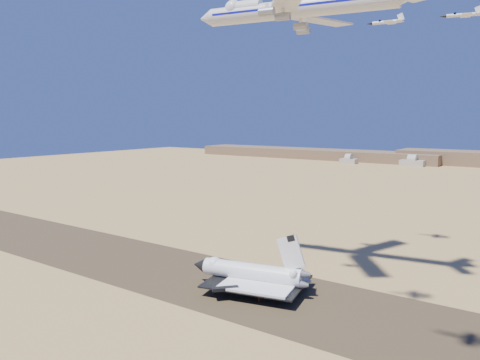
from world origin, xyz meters
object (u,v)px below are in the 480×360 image
Objects in this scene: crew_c at (260,299)px; chase_jet_f at (462,15)px; crew_b at (255,295)px; crew_a at (259,299)px; chase_jet_e at (387,22)px; shuttle at (251,274)px; carrier_747 at (291,9)px.

crew_c is 0.10× the size of chase_jet_f.
crew_b is 1.18× the size of crew_c.
chase_jet_e reaches higher than crew_a.
crew_c is 137.65m from chase_jet_f.
crew_a is (8.11, -7.35, -4.90)m from shuttle.
chase_jet_f is (49.95, 76.72, 95.89)m from shuttle.
shuttle is at bearing 45.18° from crew_a.
crew_b is 137.25m from chase_jet_f.
chase_jet_e is (21.92, 69.37, 95.16)m from shuttle.
crew_b is at bearing -56.35° from shuttle.
shuttle reaches higher than crew_a.
crew_b reaches higher than crew_c.
carrier_747 reaches higher than crew_b.
chase_jet_e is (13.60, 76.54, 100.15)m from crew_c.
shuttle is at bearing 3.63° from crew_b.
crew_c is (0.20, 0.18, -0.09)m from crew_a.
crew_a is at bearing 81.42° from crew_c.
carrier_747 is at bearing 4.97° from crew_a.
carrier_747 is (4.71, 18.13, 93.20)m from shuttle.
chase_jet_f is (28.03, 7.35, 0.73)m from chase_jet_e.
shuttle is 8.80m from crew_b.
carrier_747 reaches higher than chase_jet_f.
shuttle is 2.85× the size of chase_jet_f.
carrier_747 is 74.07m from chase_jet_f.
carrier_747 is at bearing -40.99° from crew_b.
carrier_747 is 54.09m from chase_jet_e.
carrier_747 reaches higher than crew_a.
crew_a is at bearing -171.04° from crew_b.
crew_b is (-2.82, 2.25, 0.05)m from crew_a.
chase_jet_e is 1.01× the size of chase_jet_f.
crew_a reaches higher than crew_c.
carrier_747 is 101.46m from crew_c.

